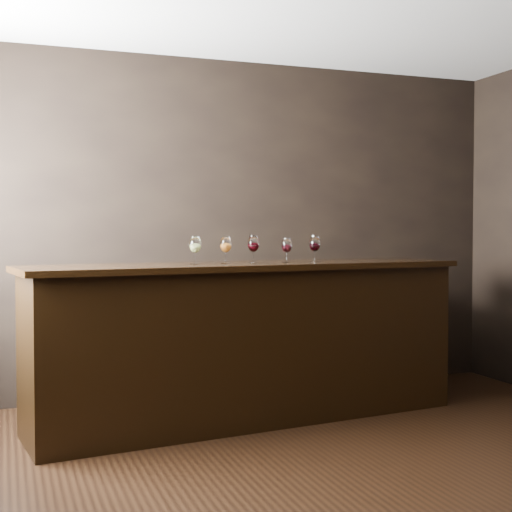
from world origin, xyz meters
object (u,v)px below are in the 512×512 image
object	(u,v)px
glass_red_b	(287,246)
bar_counter	(249,344)
back_bar_shelf	(301,342)
glass_red_c	(315,244)
glass_white	(195,245)
glass_amber	(226,245)
glass_red_a	(253,244)

from	to	relation	value
glass_red_b	bar_counter	bearing A→B (deg)	179.43
bar_counter	back_bar_shelf	xyz separation A→B (m)	(0.70, 0.70, -0.13)
glass_red_c	back_bar_shelf	bearing A→B (deg)	75.14
glass_white	glass_amber	bearing A→B (deg)	12.79
bar_counter	back_bar_shelf	bearing A→B (deg)	37.42
glass_white	glass_red_c	size ratio (longest dim) A/B	1.01
glass_red_c	bar_counter	bearing A→B (deg)	-179.41
glass_white	glass_red_b	xyz separation A→B (m)	(0.70, 0.03, -0.01)
bar_counter	back_bar_shelf	world-z (taller)	bar_counter
bar_counter	glass_red_b	bearing A→B (deg)	-8.07
glass_red_a	bar_counter	bearing A→B (deg)	-156.37
glass_red_b	glass_white	bearing A→B (deg)	-177.91
bar_counter	glass_red_b	size ratio (longest dim) A/B	17.21
glass_white	glass_red_a	distance (m)	0.45
glass_white	glass_red_c	xyz separation A→B (m)	(0.92, 0.03, -0.00)
back_bar_shelf	glass_white	bearing A→B (deg)	-146.72
glass_amber	bar_counter	bearing A→B (deg)	-8.77
glass_red_b	glass_red_c	xyz separation A→B (m)	(0.23, 0.01, 0.01)
back_bar_shelf	glass_red_a	world-z (taller)	glass_red_a
glass_red_a	glass_red_b	size ratio (longest dim) A/B	1.09
glass_white	glass_amber	xyz separation A→B (m)	(0.24, 0.05, -0.00)
glass_white	glass_red_b	distance (m)	0.70
back_bar_shelf	glass_amber	size ratio (longest dim) A/B	11.99
glass_white	glass_red_a	xyz separation A→B (m)	(0.45, 0.04, 0.00)
bar_counter	glass_white	xyz separation A→B (m)	(-0.41, -0.03, 0.72)
glass_white	glass_red_b	world-z (taller)	glass_white
bar_counter	glass_red_c	size ratio (longest dim) A/B	16.07
glass_white	glass_amber	world-z (taller)	same
bar_counter	glass_red_a	size ratio (longest dim) A/B	15.76
glass_white	glass_red_c	world-z (taller)	glass_white
back_bar_shelf	glass_red_c	xyz separation A→B (m)	(-0.18, -0.69, 0.85)
glass_red_b	glass_amber	bearing A→B (deg)	176.40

